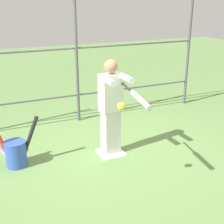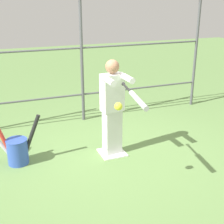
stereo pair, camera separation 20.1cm
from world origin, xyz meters
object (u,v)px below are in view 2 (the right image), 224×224
(softball_in_flight, at_px, (118,106))
(bat_bucket, at_px, (16,149))
(batter, at_px, (113,105))
(baseball_bat_swinging, at_px, (136,98))

(softball_in_flight, distance_m, bat_bucket, 1.96)
(batter, xyz_separation_m, bat_bucket, (1.46, -0.25, -0.59))
(batter, bearing_deg, baseball_bat_swinging, 85.94)
(baseball_bat_swinging, relative_size, softball_in_flight, 9.69)
(batter, distance_m, bat_bucket, 1.60)
(bat_bucket, bearing_deg, batter, 170.11)
(batter, xyz_separation_m, softball_in_flight, (0.34, 1.04, 0.37))
(softball_in_flight, bearing_deg, baseball_bat_swinging, -160.90)
(baseball_bat_swinging, xyz_separation_m, softball_in_flight, (0.27, 0.10, -0.04))
(baseball_bat_swinging, distance_m, bat_bucket, 2.09)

